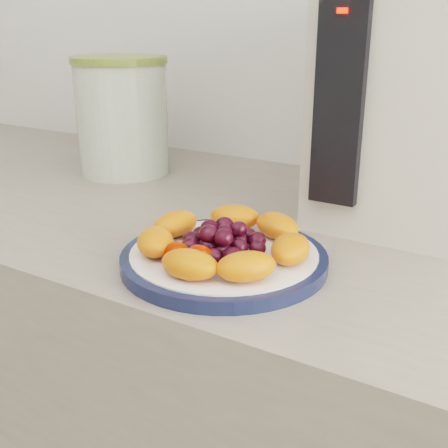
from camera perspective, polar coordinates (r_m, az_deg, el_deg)
The scene contains 8 objects.
plate_rim at distance 0.64m, azimuth 0.00°, elevation -3.60°, with size 0.23×0.23×0.01m, color #151E3D.
plate_face at distance 0.64m, azimuth 0.00°, elevation -3.52°, with size 0.21×0.21×0.02m, color white.
canister at distance 1.02m, azimuth -10.26°, elevation 10.40°, with size 0.16×0.16×0.19m, color #385810.
canister_lid at distance 1.01m, azimuth -10.63°, elevation 16.07°, with size 0.17×0.17×0.01m, color olive.
appliance_body at distance 0.81m, azimuth 18.57°, elevation 12.48°, with size 0.19×0.27×0.34m, color beige.
appliance_panel at distance 0.69m, azimuth 11.69°, elevation 12.32°, with size 0.06×0.02×0.25m, color black.
appliance_led at distance 0.67m, azimuth 11.97°, elevation 20.45°, with size 0.01×0.01×0.01m, color #FF0C05.
fruit_plate at distance 0.62m, azimuth -0.21°, elevation -1.67°, with size 0.20×0.20×0.03m.
Camera 1 is at (0.30, 0.53, 1.16)m, focal length 45.00 mm.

